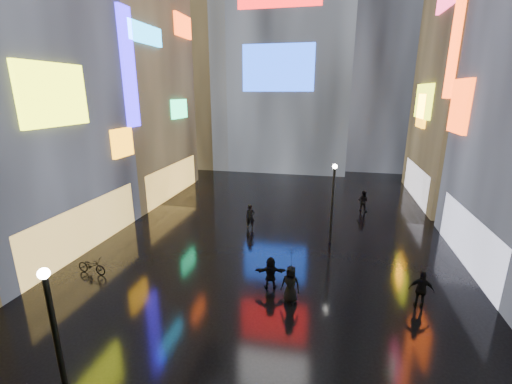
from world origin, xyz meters
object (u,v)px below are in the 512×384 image
(lamp_near, at_px, (57,344))
(bicycle, at_px, (92,266))
(lamp_far, at_px, (333,199))
(pedestrian_3, at_px, (422,290))

(lamp_near, distance_m, bicycle, 9.87)
(lamp_far, bearing_deg, lamp_near, -115.81)
(lamp_near, xyz_separation_m, lamp_far, (7.13, 14.75, 0.00))
(lamp_near, relative_size, bicycle, 2.97)
(lamp_near, xyz_separation_m, pedestrian_3, (11.18, 8.46, -2.05))
(bicycle, bearing_deg, lamp_far, -55.24)
(lamp_far, height_order, bicycle, lamp_far)
(lamp_far, xyz_separation_m, bicycle, (-12.48, -6.84, -2.48))
(lamp_far, relative_size, pedestrian_3, 2.90)
(lamp_near, relative_size, pedestrian_3, 2.90)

